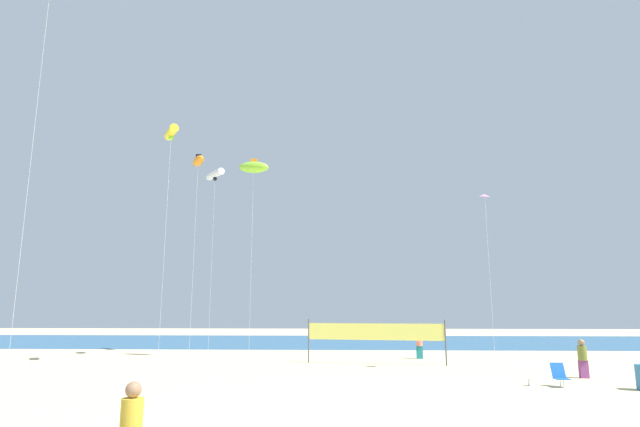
% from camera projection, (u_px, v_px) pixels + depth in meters
% --- Properties ---
extents(ground_plane, '(120.00, 120.00, 0.00)m').
position_uv_depth(ground_plane, '(341.00, 401.00, 16.40)').
color(ground_plane, beige).
extents(ocean_band, '(120.00, 20.00, 0.01)m').
position_uv_depth(ocean_band, '(341.00, 341.00, 46.30)').
color(ocean_band, '#28608C').
rests_on(ocean_band, ground).
extents(beachgoer_coral_shirt, '(0.38, 0.38, 1.66)m').
position_uv_depth(beachgoer_coral_shirt, '(419.00, 344.00, 30.39)').
color(beachgoer_coral_shirt, '#19727A').
rests_on(beachgoer_coral_shirt, ground).
extents(beachgoer_olive_shirt, '(0.38, 0.38, 1.66)m').
position_uv_depth(beachgoer_olive_shirt, '(583.00, 357.00, 21.93)').
color(beachgoer_olive_shirt, '#7A3872').
rests_on(beachgoer_olive_shirt, ground).
extents(folding_beach_chair, '(0.52, 0.65, 0.89)m').
position_uv_depth(folding_beach_chair, '(560.00, 374.00, 19.45)').
color(folding_beach_chair, '#1959B2').
rests_on(folding_beach_chair, ground).
extents(volleyball_net, '(7.53, 1.36, 2.40)m').
position_uv_depth(volleyball_net, '(375.00, 334.00, 27.60)').
color(volleyball_net, '#4C4C51').
rests_on(volleyball_net, ground).
extents(beach_handbag, '(0.37, 0.18, 0.29)m').
position_uv_depth(beach_handbag, '(533.00, 382.00, 19.66)').
color(beach_handbag, white).
rests_on(beach_handbag, ground).
extents(kite_pink_diamond, '(0.61, 0.62, 8.77)m').
position_uv_depth(kite_pink_diamond, '(485.00, 199.00, 25.36)').
color(kite_pink_diamond, silver).
rests_on(kite_pink_diamond, ground).
extents(kite_orange_inflatable, '(1.40, 1.82, 13.09)m').
position_uv_depth(kite_orange_inflatable, '(198.00, 161.00, 33.09)').
color(kite_orange_inflatable, silver).
rests_on(kite_orange_inflatable, ground).
extents(kite_yellow_tube, '(1.25, 1.65, 13.29)m').
position_uv_depth(kite_yellow_tube, '(171.00, 133.00, 28.91)').
color(kite_yellow_tube, silver).
rests_on(kite_yellow_tube, ground).
extents(kite_white_tube, '(1.71, 1.99, 12.88)m').
position_uv_depth(kite_white_tube, '(215.00, 175.00, 36.44)').
color(kite_white_tube, silver).
rests_on(kite_white_tube, ground).
extents(kite_lime_inflatable, '(2.30, 1.39, 12.50)m').
position_uv_depth(kite_lime_inflatable, '(254.00, 167.00, 32.08)').
color(kite_lime_inflatable, silver).
rests_on(kite_lime_inflatable, ground).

